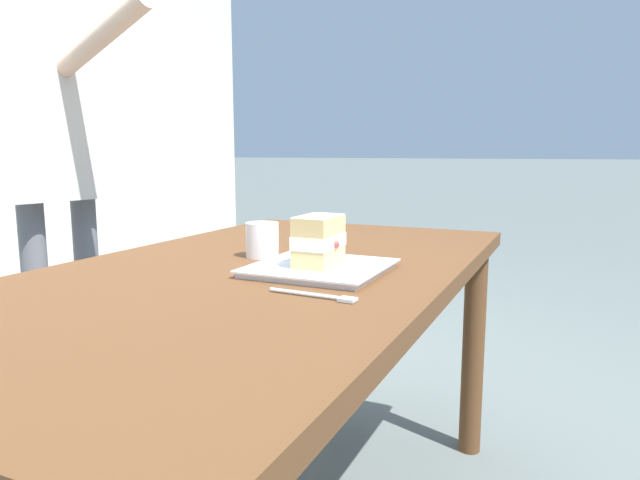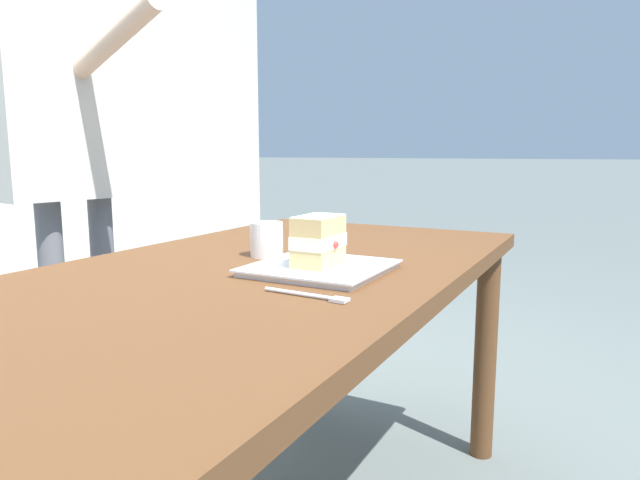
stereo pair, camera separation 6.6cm
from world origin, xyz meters
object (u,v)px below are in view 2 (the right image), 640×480
at_px(dessert_plate, 320,268).
at_px(dessert_fork, 311,296).
at_px(patio_table, 259,306).
at_px(cake_slice, 318,241).
at_px(coffee_cup, 267,239).
at_px(diner_person, 69,112).

relative_size(dessert_plate, dessert_fork, 1.61).
height_order(patio_table, dessert_plate, dessert_plate).
distance_m(patio_table, cake_slice, 0.22).
relative_size(dessert_plate, coffee_cup, 3.24).
height_order(patio_table, diner_person, diner_person).
xyz_separation_m(dessert_fork, diner_person, (-0.38, -1.07, 0.37)).
xyz_separation_m(patio_table, diner_person, (-0.19, -0.83, 0.47)).
bearing_deg(cake_slice, dessert_fork, 24.28).
bearing_deg(coffee_cup, cake_slice, 61.32).
height_order(dessert_plate, dessert_fork, dessert_plate).
bearing_deg(patio_table, cake_slice, 89.79).
relative_size(cake_slice, diner_person, 0.07).
bearing_deg(coffee_cup, dessert_plate, 63.58).
distance_m(cake_slice, dessert_fork, 0.22).
bearing_deg(dessert_plate, dessert_fork, 23.51).
distance_m(dessert_plate, diner_person, 1.06).
distance_m(cake_slice, diner_person, 1.05).
relative_size(patio_table, dessert_fork, 9.32).
relative_size(dessert_fork, diner_person, 0.10).
xyz_separation_m(cake_slice, coffee_cup, (-0.11, -0.20, -0.03)).
bearing_deg(coffee_cup, diner_person, -96.12).
relative_size(patio_table, diner_person, 0.96).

